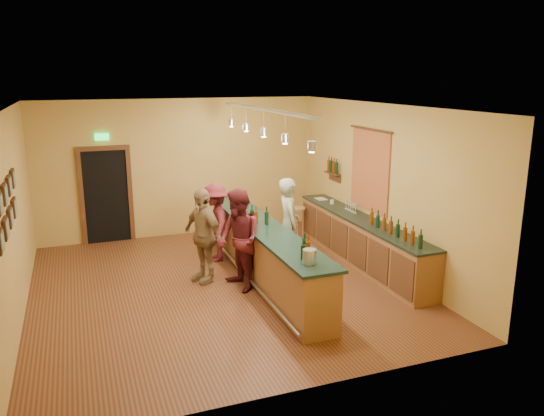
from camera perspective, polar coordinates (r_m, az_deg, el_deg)
name	(u,v)px	position (r m, az deg, el deg)	size (l,w,h in m)	color
floor	(221,286)	(9.75, -5.50, -8.35)	(7.00, 7.00, 0.00)	#522717
ceiling	(217,107)	(9.03, -5.98, 10.78)	(6.50, 7.00, 0.02)	silver
wall_back	(180,168)	(12.61, -9.84, 4.26)	(6.50, 0.02, 3.20)	#B79544
wall_front	(298,266)	(6.07, 2.86, -6.29)	(6.50, 0.02, 3.20)	#B79544
wall_left	(13,217)	(9.03, -26.09, -0.90)	(0.02, 7.00, 3.20)	#B79544
wall_right	(381,187)	(10.54, 11.62, 2.25)	(0.02, 7.00, 3.20)	#B79544
doorway	(106,194)	(12.48, -17.41, 1.50)	(1.15, 0.09, 2.48)	black
tapestry	(370,171)	(10.81, 10.48, 3.96)	(0.03, 1.40, 1.60)	maroon
bottle_shelf	(333,168)	(12.11, 6.57, 4.29)	(0.17, 0.55, 0.54)	#432D14
picture_grid	(8,206)	(8.22, -26.52, 0.20)	(0.06, 2.20, 0.70)	#382111
back_counter	(361,240)	(10.82, 9.56, -3.44)	(0.60, 4.55, 1.27)	olive
tasting_bar	(264,249)	(9.76, -0.86, -4.45)	(0.73, 5.10, 1.38)	olive
pendant_track	(264,119)	(9.28, -0.91, 9.60)	(0.11, 4.60, 0.50)	silver
bartender	(289,224)	(10.26, 1.82, -1.75)	(0.66, 0.44, 1.82)	gray
customer_a	(239,240)	(9.30, -3.58, -3.49)	(0.88, 0.69, 1.81)	#59191E
customer_b	(203,235)	(9.75, -7.44, -2.94)	(1.03, 0.43, 1.75)	#997A51
customer_c	(216,223)	(10.83, -6.09, -1.57)	(1.03, 0.59, 1.60)	#59191E
bar_stool	(298,214)	(12.30, 2.78, -0.60)	(0.36, 0.36, 0.74)	#A57B4A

